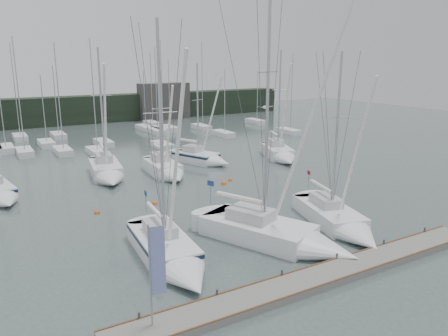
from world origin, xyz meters
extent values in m
plane|color=#485856|center=(0.00, 0.00, 0.00)|extent=(160.00, 160.00, 0.00)
cube|color=slate|center=(0.00, -5.00, 0.20)|extent=(24.00, 2.00, 0.40)
cube|color=black|center=(0.00, 62.00, 2.50)|extent=(90.00, 4.00, 5.00)
cube|color=#43403D|center=(18.00, 60.00, 3.50)|extent=(10.00, 3.00, 7.00)
cube|color=white|center=(9.93, 43.97, 0.35)|extent=(1.80, 4.50, 0.90)
cylinder|color=#A3A5AA|center=(9.93, 43.47, 7.10)|extent=(0.12, 0.12, 12.60)
cube|color=white|center=(-5.91, 35.67, 0.35)|extent=(1.80, 4.50, 0.90)
cylinder|color=#A3A5AA|center=(-5.91, 35.17, 7.18)|extent=(0.12, 0.12, 12.76)
cube|color=white|center=(12.90, 45.87, 0.35)|extent=(1.80, 4.50, 0.90)
cylinder|color=#A3A5AA|center=(12.90, 45.37, 6.16)|extent=(0.12, 0.12, 10.73)
cube|color=white|center=(-6.90, 41.94, 0.35)|extent=(1.80, 4.50, 0.90)
cylinder|color=#A3A5AA|center=(-6.90, 41.44, 5.22)|extent=(0.12, 0.12, 8.83)
cube|color=white|center=(-12.00, 40.93, 0.35)|extent=(1.80, 4.50, 0.90)
cylinder|color=#A3A5AA|center=(-12.00, 40.43, 6.01)|extent=(0.12, 0.12, 10.43)
cube|color=white|center=(18.21, 44.43, 0.35)|extent=(1.80, 4.50, 0.90)
cylinder|color=#A3A5AA|center=(18.21, 43.93, 7.57)|extent=(0.12, 0.12, 13.55)
cube|color=white|center=(6.27, 32.73, 0.35)|extent=(1.80, 4.50, 0.90)
cylinder|color=#A3A5AA|center=(6.27, 32.23, 7.39)|extent=(0.12, 0.12, 13.18)
cube|color=white|center=(12.37, 52.36, 0.35)|extent=(1.80, 4.50, 0.90)
cylinder|color=#A3A5AA|center=(12.37, 51.86, 6.75)|extent=(0.12, 0.12, 11.91)
cube|color=white|center=(-10.16, 37.36, 0.35)|extent=(1.80, 4.50, 0.90)
cylinder|color=#A3A5AA|center=(-10.16, 36.86, 7.52)|extent=(0.12, 0.12, 13.45)
cube|color=white|center=(-9.47, 49.12, 0.35)|extent=(1.80, 4.50, 0.90)
cylinder|color=#A3A5AA|center=(-9.47, 48.62, 7.31)|extent=(0.12, 0.12, 13.01)
cube|color=white|center=(28.13, 33.45, 0.35)|extent=(1.80, 4.50, 0.90)
cylinder|color=#A3A5AA|center=(28.13, 32.95, 6.62)|extent=(0.12, 0.12, 11.64)
cube|color=white|center=(29.94, 45.43, 0.35)|extent=(1.80, 4.50, 0.90)
cylinder|color=#A3A5AA|center=(29.94, 44.93, 5.14)|extent=(0.12, 0.12, 8.67)
cube|color=white|center=(9.59, 48.42, 0.35)|extent=(1.80, 4.50, 0.90)
cylinder|color=#A3A5AA|center=(9.59, 47.92, 5.34)|extent=(0.12, 0.12, 9.08)
cube|color=white|center=(0.00, 38.51, 0.35)|extent=(1.80, 4.50, 0.90)
cylinder|color=#A3A5AA|center=(0.00, 38.01, 6.81)|extent=(0.12, 0.12, 12.02)
cube|color=white|center=(-2.35, 33.12, 0.35)|extent=(1.80, 4.50, 0.90)
cylinder|color=#A3A5AA|center=(-2.35, 32.62, 7.37)|extent=(0.12, 0.12, 13.14)
cube|color=white|center=(11.05, 45.63, 0.35)|extent=(1.80, 4.50, 0.90)
cylinder|color=#A3A5AA|center=(11.05, 45.13, 6.65)|extent=(0.12, 0.12, 11.70)
cube|color=white|center=(18.00, 36.72, 0.35)|extent=(1.80, 4.50, 0.90)
cylinder|color=#A3A5AA|center=(18.00, 36.22, 5.51)|extent=(0.12, 0.12, 9.42)
cube|color=white|center=(-4.32, 47.85, 0.35)|extent=(1.80, 4.50, 0.90)
cylinder|color=#A3A5AA|center=(-4.32, 47.35, 5.75)|extent=(0.12, 0.12, 9.89)
cube|color=white|center=(-6.19, 2.42, 0.44)|extent=(3.34, 6.73, 1.46)
cone|color=white|center=(-6.57, -2.22, 0.44)|extent=(3.05, 3.01, 2.83)
cube|color=#B6B6BB|center=(-6.15, 2.91, 1.51)|extent=(1.76, 2.72, 0.68)
cylinder|color=#A3A5AA|center=(-6.23, 1.96, 7.49)|extent=(0.18, 0.18, 12.65)
cylinder|color=white|center=(-6.09, 3.72, 2.39)|extent=(0.53, 3.20, 0.27)
cube|color=#0E1F36|center=(-6.19, 2.42, 0.93)|extent=(3.37, 6.75, 0.24)
cube|color=navy|center=(-5.92, 5.87, 2.93)|extent=(0.06, 0.53, 0.35)
cube|color=white|center=(0.16, 1.41, 0.48)|extent=(6.11, 8.13, 1.59)
cone|color=white|center=(2.31, -3.41, 0.48)|extent=(4.39, 4.28, 3.40)
cube|color=#B6B6BB|center=(-0.05, 1.90, 1.65)|extent=(2.91, 3.46, 0.74)
cylinder|color=#A3A5AA|center=(0.38, 0.93, 9.31)|extent=(0.19, 0.19, 16.06)
cylinder|color=white|center=(-0.44, 2.76, 2.60)|extent=(1.74, 3.42, 0.30)
cube|color=navy|center=(-1.43, 4.98, 3.19)|extent=(0.25, 0.53, 0.38)
cube|color=white|center=(6.60, 1.53, 0.42)|extent=(4.43, 7.13, 1.40)
cone|color=white|center=(5.36, -3.04, 0.42)|extent=(3.44, 3.47, 2.79)
cube|color=#B6B6BB|center=(6.72, 1.98, 1.44)|extent=(2.18, 2.96, 0.65)
cylinder|color=#A3A5AA|center=(6.47, 1.08, 6.65)|extent=(0.17, 0.17, 11.06)
cylinder|color=white|center=(6.94, 2.81, 2.28)|extent=(1.10, 3.20, 0.26)
cube|color=maroon|center=(7.51, 4.92, 2.79)|extent=(0.15, 0.49, 0.34)
cone|color=white|center=(-13.78, 16.69, 0.45)|extent=(2.81, 2.55, 2.48)
cube|color=white|center=(-4.10, 22.79, 0.50)|extent=(3.66, 6.58, 1.67)
cone|color=white|center=(-4.74, 18.38, 0.50)|extent=(3.14, 3.05, 2.78)
cube|color=#B6B6BB|center=(-4.02, 23.34, 1.72)|extent=(1.88, 2.69, 0.78)
cylinder|color=#A3A5AA|center=(-4.16, 22.35, 7.05)|extent=(0.20, 0.20, 11.42)
cylinder|color=white|center=(-3.91, 24.02, 2.73)|extent=(0.75, 3.06, 0.31)
cube|color=white|center=(1.19, 20.44, 0.50)|extent=(2.94, 5.63, 1.65)
cone|color=white|center=(0.97, 16.52, 0.50)|extent=(2.77, 2.50, 2.64)
cube|color=#B6B6BB|center=(1.22, 20.99, 1.71)|extent=(1.57, 2.27, 0.77)
cylinder|color=#A3A5AA|center=(1.17, 20.05, 5.91)|extent=(0.20, 0.20, 9.18)
cylinder|color=white|center=(1.25, 21.53, 2.70)|extent=(0.46, 2.70, 0.31)
cube|color=white|center=(6.57, 23.30, 0.45)|extent=(4.39, 5.76, 1.49)
cone|color=white|center=(8.01, 19.90, 0.45)|extent=(3.24, 3.04, 2.59)
cube|color=#B6B6BB|center=(6.38, 23.76, 1.54)|extent=(2.11, 2.45, 0.70)
cylinder|color=#A3A5AA|center=(6.72, 22.96, 6.20)|extent=(0.18, 0.18, 10.00)
cylinder|color=white|center=(6.17, 24.25, 2.44)|extent=(1.24, 2.43, 0.28)
cube|color=#0E1F36|center=(6.57, 23.30, 0.95)|extent=(4.42, 5.78, 0.25)
cube|color=white|center=(16.44, 20.94, 0.49)|extent=(4.71, 6.69, 1.63)
cone|color=white|center=(14.89, 16.85, 0.49)|extent=(3.47, 3.42, 2.71)
cube|color=#B6B6BB|center=(16.64, 21.45, 1.68)|extent=(2.26, 2.82, 0.76)
cylinder|color=#A3A5AA|center=(16.29, 20.53, 6.97)|extent=(0.20, 0.20, 11.33)
cylinder|color=white|center=(16.88, 22.09, 2.66)|extent=(1.35, 2.91, 0.30)
sphere|color=#D05B12|center=(-3.10, 11.64, 0.00)|extent=(0.48, 0.48, 0.48)
sphere|color=#D05B12|center=(6.02, 14.66, 0.00)|extent=(0.46, 0.46, 0.46)
sphere|color=#D05B12|center=(-7.81, 11.82, 0.00)|extent=(0.50, 0.50, 0.50)
cylinder|color=#A3A5AA|center=(-9.67, -4.81, 2.74)|extent=(0.09, 0.09, 4.67)
cube|color=blue|center=(-9.32, -4.89, 3.40)|extent=(0.61, 0.18, 3.11)
ellipsoid|color=silver|center=(0.40, 1.22, 8.76)|extent=(0.33, 0.49, 0.20)
cube|color=#93959B|center=(0.13, 1.29, 8.78)|extent=(0.47, 0.26, 0.11)
cube|color=#93959B|center=(0.67, 1.14, 8.78)|extent=(0.47, 0.26, 0.11)
sphere|color=#D05B12|center=(4.81, 13.85, 0.00)|extent=(0.56, 0.56, 0.56)
camera|label=1|loc=(-15.42, -20.89, 11.71)|focal=35.00mm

